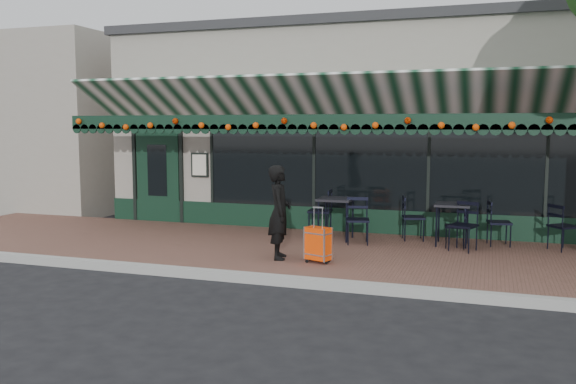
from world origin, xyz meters
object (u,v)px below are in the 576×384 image
(suitcase, at_px, (318,244))
(chair_a_front, at_px, (463,226))
(chair_a_right, at_px, (499,223))
(chair_a_extra, at_px, (563,227))
(chair_b_front, at_px, (358,220))
(chair_b_left, at_px, (320,212))
(chair_a_left, at_px, (455,227))
(woman, at_px, (279,212))
(chair_b_right, at_px, (413,218))
(cafe_table_a, at_px, (453,208))
(cafe_table_b, at_px, (336,202))

(suitcase, bearing_deg, chair_a_front, 57.96)
(chair_a_right, bearing_deg, suitcase, 119.95)
(chair_a_extra, bearing_deg, chair_b_front, 62.29)
(chair_b_left, bearing_deg, chair_a_left, 73.89)
(suitcase, relative_size, chair_a_left, 1.19)
(chair_a_right, height_order, chair_a_extra, chair_a_extra)
(woman, bearing_deg, chair_a_front, -78.30)
(chair_a_extra, distance_m, chair_b_right, 2.69)
(cafe_table_a, distance_m, chair_b_right, 0.86)
(cafe_table_b, distance_m, chair_b_front, 0.65)
(woman, distance_m, cafe_table_b, 2.06)
(chair_a_right, height_order, chair_b_front, chair_b_front)
(woman, distance_m, chair_a_extra, 5.16)
(chair_a_right, bearing_deg, chair_a_extra, -106.15)
(chair_b_left, bearing_deg, chair_a_right, 83.29)
(chair_a_left, relative_size, chair_a_right, 0.90)
(chair_a_front, bearing_deg, chair_b_front, -162.09)
(cafe_table_b, distance_m, chair_a_extra, 4.16)
(cafe_table_b, bearing_deg, chair_b_right, 16.27)
(chair_b_left, bearing_deg, chair_a_front, 69.14)
(chair_a_right, bearing_deg, chair_b_right, 76.72)
(woman, xyz_separation_m, chair_a_left, (2.76, 1.92, -0.41))
(chair_a_left, height_order, chair_b_left, chair_b_left)
(cafe_table_b, relative_size, chair_b_front, 0.92)
(chair_b_right, bearing_deg, chair_a_extra, -107.37)
(chair_b_front, bearing_deg, chair_a_right, 0.50)
(woman, height_order, chair_b_right, woman)
(woman, bearing_deg, cafe_table_a, -69.46)
(chair_a_left, bearing_deg, chair_b_left, -103.98)
(cafe_table_b, xyz_separation_m, chair_a_left, (2.28, -0.08, -0.36))
(chair_b_right, height_order, chair_b_front, chair_b_front)
(chair_a_front, bearing_deg, suitcase, -122.24)
(chair_a_front, relative_size, chair_b_right, 1.02)
(chair_a_left, bearing_deg, chair_a_extra, 96.76)
(cafe_table_b, xyz_separation_m, chair_b_front, (0.50, -0.30, -0.29))
(chair_b_left, height_order, chair_b_front, chair_b_left)
(woman, height_order, chair_b_front, woman)
(chair_a_front, bearing_deg, chair_a_left, 138.18)
(chair_a_extra, bearing_deg, chair_b_right, 50.07)
(suitcase, distance_m, cafe_table_b, 2.15)
(suitcase, distance_m, chair_a_extra, 4.58)
(chair_b_front, bearing_deg, cafe_table_b, 135.26)
(woman, relative_size, chair_a_left, 2.06)
(woman, bearing_deg, cafe_table_b, -31.25)
(cafe_table_b, relative_size, chair_b_right, 0.94)
(woman, relative_size, cafe_table_b, 1.92)
(suitcase, height_order, chair_a_front, suitcase)
(cafe_table_b, distance_m, chair_a_left, 2.31)
(chair_a_front, relative_size, chair_b_left, 0.94)
(suitcase, relative_size, chair_a_right, 1.08)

